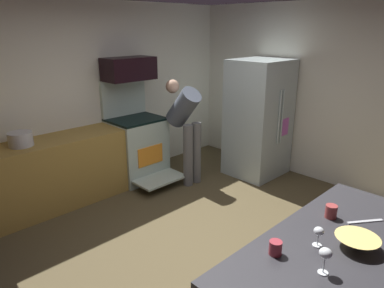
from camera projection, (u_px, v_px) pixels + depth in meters
The scene contains 15 objects.
ground_plane at pixel (205, 245), 3.83m from camera, with size 5.20×4.80×0.02m, color brown.
wall_back at pixel (87, 96), 5.00m from camera, with size 5.20×0.12×2.60m, color silver.
wall_right at pixel (327, 95), 5.10m from camera, with size 0.12×4.80×2.60m, color silver.
lower_cabinet_run at pixel (42, 177), 4.43m from camera, with size 2.40×0.60×0.90m, color olive.
oven_range at pixel (137, 147), 5.36m from camera, with size 0.76×1.05×1.50m.
microwave at pixel (129, 69), 5.06m from camera, with size 0.74×0.38×0.32m, color black.
refrigerator at pixel (258, 118), 5.44m from camera, with size 0.84×0.78×1.79m.
person_cook at pixel (186, 123), 5.13m from camera, with size 0.31×0.63×1.51m.
mixing_bowl_large at pixel (357, 242), 2.23m from camera, with size 0.27×0.27×0.08m, color #E7CA6A.
wine_glass_near at pixel (319, 233), 2.23m from camera, with size 0.06×0.06×0.13m.
wine_glass_mid at pixel (325, 255), 1.97m from camera, with size 0.07×0.07×0.16m.
mug_coffee at pixel (331, 211), 2.58m from camera, with size 0.08×0.08×0.10m, color #943736.
mug_tea at pixel (275, 248), 2.17m from camera, with size 0.08×0.08×0.09m, color maroon.
knife_chef at pixel (365, 221), 2.54m from camera, with size 0.27×0.02×0.01m, color #B7BABF.
stock_pot at pixel (20, 139), 4.14m from camera, with size 0.28×0.28×0.17m, color silver.
Camera 1 is at (-2.40, -2.25, 2.23)m, focal length 33.00 mm.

